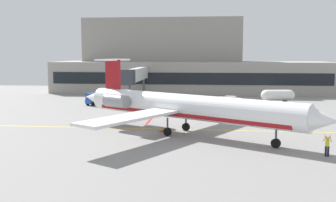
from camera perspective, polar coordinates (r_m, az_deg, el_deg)
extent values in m
cube|color=gray|center=(46.09, -2.07, -4.44)|extent=(120.00, 120.00, 0.10)
cube|color=yellow|center=(47.52, -1.82, -4.02)|extent=(108.00, 0.24, 0.01)
cube|color=red|center=(54.20, -2.50, -2.66)|extent=(0.30, 8.00, 0.01)
cube|color=gray|center=(92.80, 3.25, 3.52)|extent=(62.64, 15.60, 6.99)
cube|color=gray|center=(97.14, -0.69, 8.74)|extent=(37.25, 10.92, 10.14)
cube|color=black|center=(84.97, 2.99, 3.23)|extent=(60.14, 0.12, 2.53)
cube|color=silver|center=(77.57, -4.41, 3.85)|extent=(1.40, 17.12, 2.40)
cube|color=#2D333D|center=(68.30, -5.85, 3.41)|extent=(2.40, 2.00, 2.64)
cylinder|color=#4C4C51|center=(84.72, -3.52, 2.06)|extent=(0.44, 0.44, 3.67)
cylinder|color=#4C4C51|center=(70.21, -5.54, 1.03)|extent=(0.44, 0.44, 3.67)
cylinder|color=white|center=(43.77, 2.75, -0.82)|extent=(24.65, 16.26, 2.75)
cube|color=maroon|center=(43.88, 2.75, -1.80)|extent=(22.18, 14.63, 0.49)
cone|color=white|center=(37.67, 21.32, -2.57)|extent=(3.97, 3.86, 2.69)
cone|color=white|center=(53.44, -10.46, 0.48)|extent=(4.26, 3.84, 2.33)
cube|color=white|center=(50.98, 5.74, -0.21)|extent=(9.00, 12.02, 0.28)
cube|color=white|center=(39.21, -5.57, -2.37)|extent=(9.00, 12.02, 0.28)
cylinder|color=gray|center=(50.71, -3.98, 0.47)|extent=(3.60, 2.99, 1.51)
cylinder|color=gray|center=(47.55, -7.40, 0.00)|extent=(3.60, 2.99, 1.51)
cube|color=maroon|center=(50.72, -7.93, 3.82)|extent=(2.24, 1.47, 3.65)
cube|color=white|center=(50.66, -7.97, 5.88)|extent=(3.90, 4.76, 0.20)
cylinder|color=#3F3F44|center=(39.30, 15.28, -4.62)|extent=(0.20, 0.20, 1.31)
cylinder|color=black|center=(39.49, 15.23, -5.88)|extent=(0.95, 0.76, 0.90)
cylinder|color=#3F3F44|center=(46.26, 2.60, -2.66)|extent=(0.20, 0.20, 1.31)
cylinder|color=black|center=(46.41, 2.59, -3.73)|extent=(0.95, 0.76, 0.90)
cylinder|color=#3F3F44|center=(43.40, -0.07, -3.29)|extent=(0.20, 0.20, 1.31)
cylinder|color=black|center=(43.57, -0.07, -4.43)|extent=(0.95, 0.76, 0.90)
cube|color=#1E4CB2|center=(70.39, -10.17, 0.03)|extent=(3.56, 4.22, 0.67)
cube|color=#1A4197|center=(69.58, -10.92, 0.67)|extent=(2.03, 2.11, 1.11)
cylinder|color=black|center=(68.97, -10.71, -0.41)|extent=(0.63, 0.73, 0.70)
cylinder|color=black|center=(70.12, -11.46, -0.31)|extent=(0.63, 0.73, 0.70)
cylinder|color=black|center=(70.78, -8.88, -0.18)|extent=(0.63, 0.73, 0.70)
cylinder|color=black|center=(71.90, -9.63, -0.09)|extent=(0.63, 0.73, 0.70)
cube|color=silver|center=(66.32, 9.19, -0.45)|extent=(2.87, 3.49, 0.51)
cube|color=#B8B1A9|center=(65.43, 8.96, 0.20)|extent=(2.00, 1.75, 1.16)
cylinder|color=black|center=(65.06, 9.64, -0.82)|extent=(0.53, 0.75, 0.70)
cylinder|color=black|center=(65.68, 8.11, -0.72)|extent=(0.53, 0.75, 0.70)
cylinder|color=black|center=(67.04, 10.23, -0.61)|extent=(0.53, 0.75, 0.70)
cylinder|color=black|center=(67.64, 8.74, -0.51)|extent=(0.53, 0.75, 0.70)
cylinder|color=white|center=(75.14, 15.50, 0.82)|extent=(4.50, 2.57, 1.99)
sphere|color=white|center=(75.81, 17.03, 0.82)|extent=(1.95, 1.95, 1.95)
sphere|color=white|center=(74.52, 13.93, 0.82)|extent=(1.95, 1.95, 1.95)
cube|color=#59595B|center=(75.07, 14.50, -0.05)|extent=(0.60, 1.79, 0.35)
cube|color=#59595B|center=(75.49, 16.42, -0.08)|extent=(0.60, 1.79, 0.35)
cylinder|color=#191E33|center=(37.71, 21.73, -6.71)|extent=(0.18, 0.18, 0.93)
cylinder|color=#191E33|center=(37.67, 22.04, -6.74)|extent=(0.18, 0.18, 0.93)
cylinder|color=yellow|center=(37.53, 21.94, -5.63)|extent=(0.34, 0.34, 0.55)
sphere|color=tan|center=(37.45, 21.96, -5.03)|extent=(0.24, 0.24, 0.24)
cylinder|color=yellow|center=(37.50, 21.63, -5.06)|extent=(0.38, 0.27, 0.50)
cylinder|color=#F2590C|center=(37.46, 21.65, -4.73)|extent=(0.06, 0.06, 0.28)
cylinder|color=yellow|center=(37.41, 22.29, -5.12)|extent=(0.38, 0.27, 0.50)
cylinder|color=#F2590C|center=(37.36, 22.31, -4.79)|extent=(0.06, 0.06, 0.28)
cone|color=orange|center=(45.96, -0.87, -4.05)|extent=(0.36, 0.36, 0.55)
cube|color=black|center=(46.01, -0.87, -4.36)|extent=(0.47, 0.47, 0.04)
cone|color=orange|center=(51.66, 7.68, -2.89)|extent=(0.36, 0.36, 0.55)
cube|color=black|center=(51.71, 7.67, -3.16)|extent=(0.47, 0.47, 0.04)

